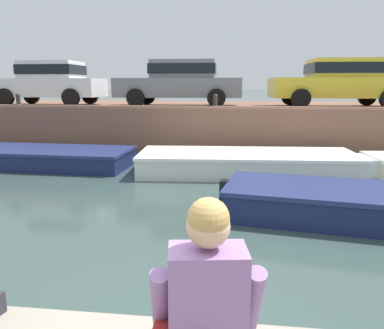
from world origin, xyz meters
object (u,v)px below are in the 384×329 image
boat_moored_west_navy (33,157)px  car_left_inner_grey (181,81)px  car_leftmost_white (50,81)px  mooring_bollard_mid (215,101)px  car_centre_yellow (339,81)px  boat_moored_central_white (258,163)px  person_seated_right (207,312)px  mooring_bollard_west (18,100)px  motorboat_passing (381,207)px

boat_moored_west_navy → car_left_inner_grey: 5.43m
car_leftmost_white → mooring_bollard_mid: car_leftmost_white is taller
car_centre_yellow → mooring_bollard_mid: bearing=-160.6°
boat_moored_central_white → car_leftmost_white: bearing=155.6°
boat_moored_west_navy → car_centre_yellow: 9.94m
car_leftmost_white → car_left_inner_grey: (4.77, 0.00, 0.00)m
car_leftmost_white → person_seated_right: car_leftmost_white is taller
boat_moored_west_navy → car_leftmost_white: size_ratio=1.62×
mooring_bollard_mid → boat_moored_central_white: bearing=-56.7°
car_leftmost_white → mooring_bollard_west: (-0.43, -1.41, -0.61)m
car_centre_yellow → car_left_inner_grey: bearing=-180.0°
car_centre_yellow → car_leftmost_white: bearing=-180.0°
boat_moored_west_navy → car_left_inner_grey: size_ratio=1.44×
car_centre_yellow → boat_moored_central_white: bearing=-129.8°
boat_moored_central_white → motorboat_passing: motorboat_passing is taller
car_left_inner_grey → mooring_bollard_west: (-5.20, -1.41, -0.61)m
motorboat_passing → car_left_inner_grey: size_ratio=1.35×
boat_moored_west_navy → car_centre_yellow: bearing=18.6°
car_left_inner_grey → mooring_bollard_mid: bearing=-47.7°
boat_moored_west_navy → person_seated_right: 10.22m
motorboat_passing → car_centre_yellow: (0.87, 6.75, 2.16)m
car_left_inner_grey → car_centre_yellow: 5.30m
car_centre_yellow → person_seated_right: car_centre_yellow is taller
mooring_bollard_west → person_seated_right: size_ratio=0.46×
person_seated_right → car_leftmost_white: bearing=119.8°
boat_moored_central_white → car_leftmost_white: (-7.31, 3.32, 2.16)m
boat_moored_central_white → motorboat_passing: bearing=-61.2°
boat_moored_central_white → mooring_bollard_mid: 2.76m
boat_moored_west_navy → motorboat_passing: size_ratio=1.06×
boat_moored_west_navy → mooring_bollard_mid: size_ratio=13.99×
car_left_inner_grey → person_seated_right: size_ratio=4.49×
car_left_inner_grey → mooring_bollard_west: 5.43m
boat_moored_central_white → person_seated_right: bearing=-94.9°
car_leftmost_white → mooring_bollard_west: car_leftmost_white is taller
mooring_bollard_mid → motorboat_passing: bearing=-59.5°
boat_moored_west_navy → car_leftmost_white: bearing=105.9°
car_left_inner_grey → mooring_bollard_west: car_left_inner_grey is taller
mooring_bollard_mid → boat_moored_west_navy: bearing=-162.0°
mooring_bollard_west → boat_moored_central_white: bearing=-13.8°
person_seated_right → motorboat_passing: bearing=61.4°
boat_moored_west_navy → car_leftmost_white: car_leftmost_white is taller
boat_moored_west_navy → mooring_bollard_west: bearing=127.9°
boat_moored_west_navy → mooring_bollard_mid: mooring_bollard_mid is taller
boat_moored_west_navy → motorboat_passing: motorboat_passing is taller
boat_moored_central_white → person_seated_right: (-0.71, -8.19, 0.94)m
boat_moored_central_white → mooring_bollard_west: mooring_bollard_west is taller
motorboat_passing → person_seated_right: size_ratio=6.08×
car_leftmost_white → mooring_bollard_mid: bearing=-13.1°
mooring_bollard_west → car_centre_yellow: bearing=7.7°
car_centre_yellow → person_seated_right: 12.09m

